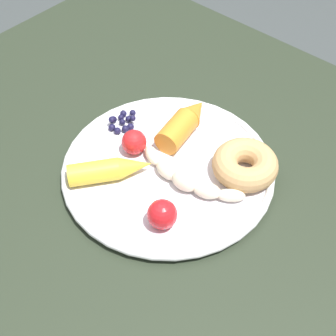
# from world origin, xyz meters

# --- Properties ---
(dining_table) EXTENTS (0.97, 0.91, 0.75)m
(dining_table) POSITION_xyz_m (0.00, 0.00, 0.65)
(dining_table) COLOR #242D1F
(dining_table) RESTS_ON ground_plane
(plate) EXTENTS (0.33, 0.33, 0.02)m
(plate) POSITION_xyz_m (0.03, 0.04, 0.76)
(plate) COLOR silver
(plate) RESTS_ON dining_table
(banana) EXTENTS (0.18, 0.06, 0.03)m
(banana) POSITION_xyz_m (0.07, 0.03, 0.77)
(banana) COLOR beige
(banana) RESTS_ON plate
(carrot_orange) EXTENTS (0.06, 0.12, 0.04)m
(carrot_orange) POSITION_xyz_m (-0.00, 0.11, 0.78)
(carrot_orange) COLOR orange
(carrot_orange) RESTS_ON plate
(carrot_yellow) EXTENTS (0.10, 0.12, 0.03)m
(carrot_yellow) POSITION_xyz_m (-0.02, -0.04, 0.78)
(carrot_yellow) COLOR yellow
(carrot_yellow) RESTS_ON plate
(donut) EXTENTS (0.12, 0.12, 0.04)m
(donut) POSITION_xyz_m (0.12, 0.10, 0.78)
(donut) COLOR tan
(donut) RESTS_ON plate
(blueberry_pile) EXTENTS (0.05, 0.06, 0.02)m
(blueberry_pile) POSITION_xyz_m (-0.09, 0.06, 0.77)
(blueberry_pile) COLOR #191638
(blueberry_pile) RESTS_ON plate
(tomato_near) EXTENTS (0.04, 0.04, 0.04)m
(tomato_near) POSITION_xyz_m (-0.03, 0.03, 0.78)
(tomato_near) COLOR red
(tomato_near) RESTS_ON plate
(tomato_mid) EXTENTS (0.04, 0.04, 0.04)m
(tomato_mid) POSITION_xyz_m (0.09, -0.05, 0.78)
(tomato_mid) COLOR red
(tomato_mid) RESTS_ON plate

